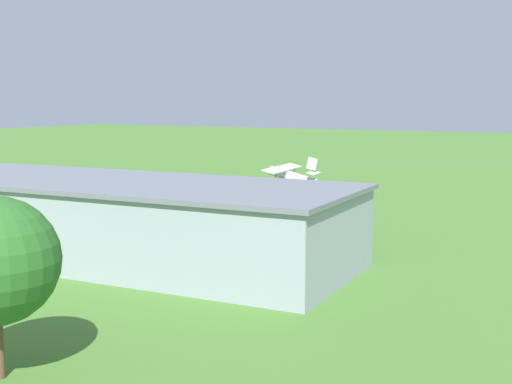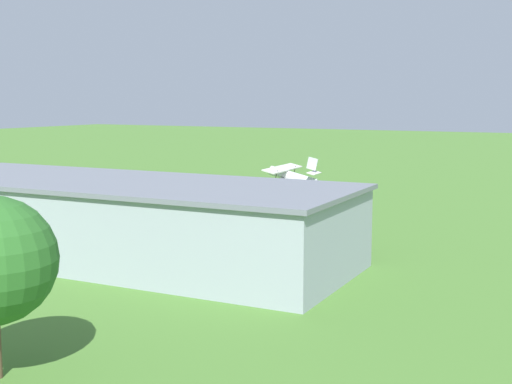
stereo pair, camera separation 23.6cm
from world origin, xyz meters
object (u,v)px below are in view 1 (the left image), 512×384
(hangar, at_px, (114,219))
(biplane, at_px, (290,176))
(car_black, at_px, (6,203))
(person_at_fence_line, at_px, (359,234))
(car_yellow, at_px, (55,204))
(person_walking_on_apron, at_px, (361,231))
(person_watching_takeoff, at_px, (342,226))
(person_near_hangar_door, at_px, (368,242))

(hangar, bearing_deg, biplane, -95.89)
(hangar, xyz_separation_m, biplane, (-2.79, -27.07, 0.93))
(hangar, distance_m, car_black, 29.88)
(person_at_fence_line, bearing_deg, car_yellow, -0.63)
(hangar, xyz_separation_m, person_at_fence_line, (-15.22, -14.76, -2.39))
(person_at_fence_line, relative_size, person_walking_on_apron, 0.92)
(biplane, xyz_separation_m, car_yellow, (23.87, 11.92, -3.24))
(car_black, distance_m, person_watching_takeoff, 39.54)
(hangar, relative_size, person_near_hangar_door, 25.21)
(person_at_fence_line, bearing_deg, person_near_hangar_door, 122.31)
(biplane, bearing_deg, car_black, 25.12)
(biplane, xyz_separation_m, person_near_hangar_door, (-14.27, 15.23, -3.32))
(car_yellow, distance_m, person_watching_takeoff, 33.80)
(biplane, height_order, car_yellow, biplane)
(person_walking_on_apron, bearing_deg, person_watching_takeoff, -33.79)
(hangar, height_order, car_black, hangar)
(biplane, xyz_separation_m, person_walking_on_apron, (-12.29, 11.24, -3.25))
(person_watching_takeoff, bearing_deg, car_yellow, 3.92)
(car_black, distance_m, person_at_fence_line, 41.92)
(biplane, distance_m, person_at_fence_line, 17.81)
(person_at_fence_line, height_order, person_watching_takeoff, person_watching_takeoff)
(hangar, distance_m, biplane, 27.23)
(hangar, distance_m, person_at_fence_line, 21.33)
(hangar, relative_size, person_watching_takeoff, 23.48)
(person_near_hangar_door, bearing_deg, biplane, -46.85)
(person_walking_on_apron, relative_size, person_watching_takeoff, 1.00)
(person_near_hangar_door, bearing_deg, car_yellow, -4.96)
(person_watching_takeoff, bearing_deg, hangar, 54.10)
(person_at_fence_line, xyz_separation_m, person_near_hangar_door, (-1.84, 2.91, 0.00))
(car_yellow, bearing_deg, person_near_hangar_door, 175.04)
(car_black, relative_size, person_watching_takeoff, 2.51)
(person_watching_takeoff, bearing_deg, biplane, -44.27)
(car_yellow, xyz_separation_m, car_black, (5.59, 1.90, -0.06))
(car_yellow, distance_m, car_black, 5.90)
(person_walking_on_apron, bearing_deg, car_black, 3.53)
(biplane, relative_size, person_walking_on_apron, 5.22)
(car_yellow, distance_m, person_near_hangar_door, 38.29)
(biplane, relative_size, car_black, 2.08)
(hangar, bearing_deg, car_black, -26.43)
(person_at_fence_line, height_order, person_near_hangar_door, person_near_hangar_door)
(biplane, height_order, person_walking_on_apron, biplane)
(hangar, height_order, person_near_hangar_door, hangar)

